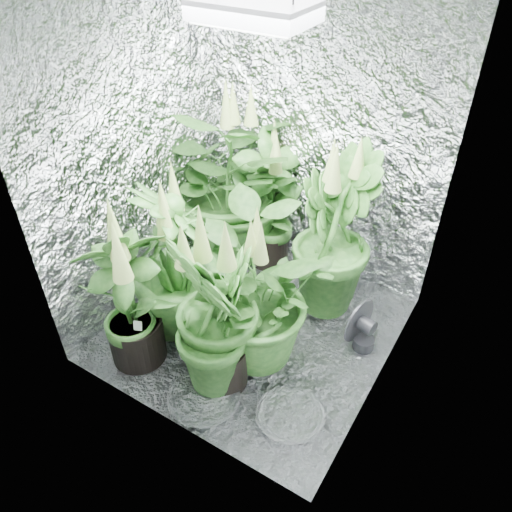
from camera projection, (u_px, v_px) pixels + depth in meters
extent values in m
plane|color=silver|center=(254.00, 327.00, 3.14)|extent=(1.60, 1.60, 0.00)
cube|color=silver|center=(323.00, 133.00, 3.07)|extent=(1.60, 0.02, 2.00)
cube|color=silver|center=(148.00, 275.00, 1.99)|extent=(1.60, 0.02, 2.00)
cube|color=silver|center=(136.00, 152.00, 2.86)|extent=(0.02, 1.60, 2.00)
cube|color=silver|center=(408.00, 237.00, 2.20)|extent=(0.02, 1.60, 2.00)
cube|color=gray|center=(254.00, 11.00, 2.02)|extent=(0.50, 0.30, 0.08)
cube|color=white|center=(254.00, 23.00, 2.05)|extent=(0.46, 0.26, 0.01)
cylinder|color=black|center=(234.00, 238.00, 3.68)|extent=(0.30, 0.30, 0.26)
cylinder|color=#412917|center=(234.00, 224.00, 3.61)|extent=(0.27, 0.27, 0.03)
imported|color=#154014|center=(233.00, 180.00, 3.39)|extent=(1.11, 1.11, 1.17)
cone|color=olive|center=(230.00, 105.00, 3.07)|extent=(0.10, 0.10, 0.26)
cylinder|color=black|center=(269.00, 247.00, 3.61)|extent=(0.27, 0.27, 0.25)
cylinder|color=#412917|center=(270.00, 235.00, 3.54)|extent=(0.25, 0.25, 0.03)
imported|color=#154014|center=(270.00, 202.00, 3.38)|extent=(0.70, 0.70, 0.95)
cone|color=olive|center=(271.00, 145.00, 3.12)|extent=(0.09, 0.09, 0.25)
cylinder|color=black|center=(328.00, 286.00, 3.25)|extent=(0.30, 0.30, 0.27)
cylinder|color=#412917|center=(329.00, 272.00, 3.18)|extent=(0.28, 0.28, 0.03)
imported|color=#154014|center=(334.00, 232.00, 2.99)|extent=(0.73, 0.73, 1.07)
cone|color=olive|center=(342.00, 161.00, 2.70)|extent=(0.10, 0.10, 0.27)
cylinder|color=black|center=(181.00, 309.00, 3.08)|extent=(0.31, 0.31, 0.27)
cylinder|color=#412917|center=(179.00, 294.00, 3.00)|extent=(0.28, 0.28, 0.03)
imported|color=#154014|center=(175.00, 262.00, 2.85)|extent=(0.74, 0.74, 0.95)
cone|color=olive|center=(167.00, 200.00, 2.60)|extent=(0.10, 0.10, 0.27)
cylinder|color=black|center=(251.00, 342.00, 2.90)|extent=(0.25, 0.25, 0.22)
cylinder|color=#412917|center=(251.00, 330.00, 2.84)|extent=(0.23, 0.23, 0.03)
imported|color=#154014|center=(251.00, 296.00, 2.67)|extent=(0.89, 0.89, 0.90)
cone|color=olive|center=(250.00, 236.00, 2.43)|extent=(0.08, 0.08, 0.22)
cylinder|color=black|center=(137.00, 339.00, 2.88)|extent=(0.31, 0.31, 0.28)
cylinder|color=#412917|center=(134.00, 323.00, 2.80)|extent=(0.29, 0.29, 0.03)
imported|color=#154014|center=(127.00, 292.00, 2.66)|extent=(0.69, 0.69, 0.94)
cone|color=olive|center=(114.00, 230.00, 2.41)|extent=(0.10, 0.10, 0.28)
cylinder|color=black|center=(220.00, 364.00, 2.74)|extent=(0.30, 0.30, 0.27)
cylinder|color=#412917|center=(219.00, 349.00, 2.67)|extent=(0.28, 0.28, 0.03)
imported|color=#154014|center=(217.00, 312.00, 2.50)|extent=(0.77, 0.77, 1.00)
cone|color=olive|center=(212.00, 242.00, 2.23)|extent=(0.10, 0.10, 0.27)
cylinder|color=black|center=(363.00, 343.00, 2.99)|extent=(0.13, 0.13, 0.07)
cylinder|color=black|center=(367.00, 325.00, 2.90)|extent=(0.11, 0.11, 0.09)
cylinder|color=#4C4C51|center=(359.00, 321.00, 2.93)|extent=(0.07, 0.27, 0.28)
torus|color=#4C4C51|center=(359.00, 321.00, 2.93)|extent=(0.07, 0.28, 0.29)
cube|color=white|center=(138.00, 327.00, 2.73)|extent=(0.05, 0.04, 0.08)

